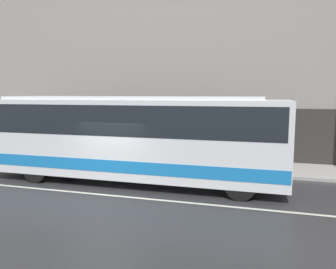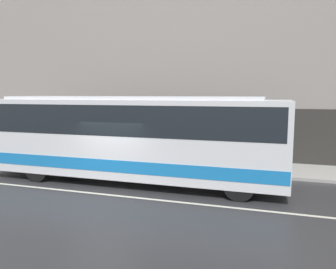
{
  "view_description": "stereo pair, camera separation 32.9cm",
  "coord_description": "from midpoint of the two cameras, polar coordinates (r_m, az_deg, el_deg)",
  "views": [
    {
      "loc": [
        5.23,
        -10.07,
        3.53
      ],
      "look_at": [
        1.78,
        1.89,
        1.97
      ],
      "focal_mm": 35.0,
      "sensor_mm": 36.0,
      "label": 1
    },
    {
      "loc": [
        5.55,
        -9.97,
        3.53
      ],
      "look_at": [
        1.78,
        1.89,
        1.97
      ],
      "focal_mm": 35.0,
      "sensor_mm": 36.0,
      "label": 2
    }
  ],
  "objects": [
    {
      "name": "building_facade",
      "position": [
        18.1,
        -1.37,
        13.92
      ],
      "size": [
        60.0,
        0.35,
        11.75
      ],
      "color": "gray",
      "rests_on": "ground_plane"
    },
    {
      "name": "transit_bus",
      "position": [
        13.08,
        -7.33,
        0.04
      ],
      "size": [
        12.01,
        2.62,
        3.42
      ],
      "color": "silver",
      "rests_on": "ground_plane"
    },
    {
      "name": "pedestrian_waiting",
      "position": [
        15.78,
        -2.28,
        -2.68
      ],
      "size": [
        0.36,
        0.36,
        1.56
      ],
      "color": "navy",
      "rests_on": "sidewalk"
    },
    {
      "name": "ground_plane",
      "position": [
        11.91,
        -11.8,
        -10.26
      ],
      "size": [
        60.0,
        60.0,
        0.0
      ],
      "primitive_type": "plane",
      "color": "#2D2D30"
    },
    {
      "name": "sidewalk",
      "position": [
        16.79,
        -2.99,
        -4.8
      ],
      "size": [
        60.0,
        2.99,
        0.13
      ],
      "color": "#A09E99",
      "rests_on": "ground_plane"
    },
    {
      "name": "lane_stripe",
      "position": [
        11.91,
        -11.8,
        -10.24
      ],
      "size": [
        54.0,
        0.14,
        0.01
      ],
      "color": "beige",
      "rests_on": "ground_plane"
    }
  ]
}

